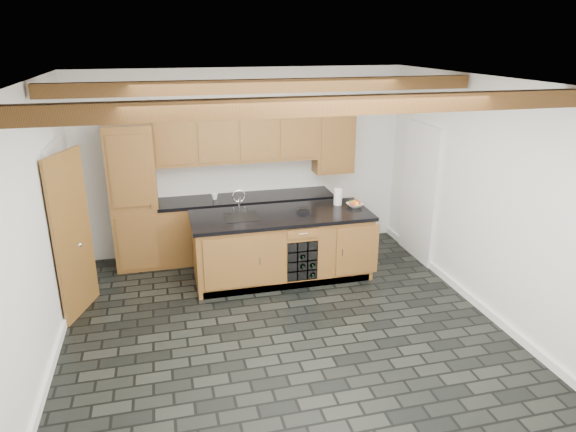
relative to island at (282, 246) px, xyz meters
name	(u,v)px	position (x,y,z in m)	size (l,w,h in m)	color
ground	(282,325)	(-0.31, -1.28, -0.46)	(5.00, 5.00, 0.00)	black
room_shell	(264,189)	(-0.39, -0.75, 1.06)	(5.01, 5.00, 5.00)	white
back_cabinetry	(223,194)	(-0.68, 0.95, 0.51)	(3.65, 0.62, 2.20)	brown
island	(282,246)	(0.00, 0.00, 0.00)	(2.48, 0.96, 0.93)	brown
faucet	(241,214)	(-0.56, 0.05, 0.50)	(0.45, 0.40, 0.34)	black
kitchen_scale	(303,210)	(0.31, 0.03, 0.49)	(0.18, 0.12, 0.05)	black
fruit_bowl	(355,205)	(1.07, 0.05, 0.49)	(0.22, 0.22, 0.05)	beige
fruit_cluster	(355,203)	(1.07, 0.05, 0.52)	(0.16, 0.17, 0.07)	red
paper_towel	(338,197)	(0.88, 0.21, 0.58)	(0.12, 0.12, 0.23)	white
mug	(215,196)	(-0.81, 0.90, 0.51)	(0.09, 0.09, 0.09)	white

